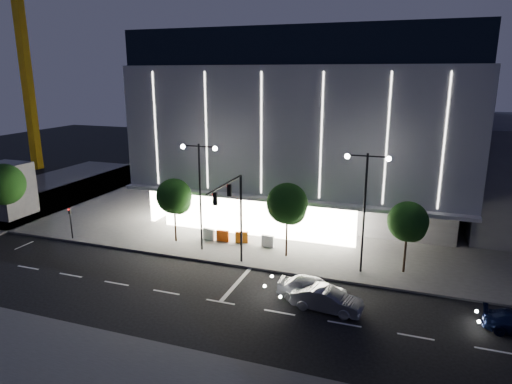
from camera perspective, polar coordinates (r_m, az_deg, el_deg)
The scene contains 17 objects.
ground at distance 32.45m, azimuth -6.67°, elevation -11.74°, with size 160.00×160.00×0.00m, color black.
sidewalk_museum at distance 52.59m, azimuth 9.94°, elevation -1.34°, with size 70.00×40.00×0.15m, color #474747.
museum at distance 49.57m, azimuth 7.74°, elevation 8.63°, with size 30.00×25.80×18.00m.
traffic_mast at distance 33.05m, azimuth -2.83°, elevation -1.78°, with size 0.33×5.89×7.07m.
street_lamp_west at distance 36.77m, azimuth -7.04°, elevation 1.32°, with size 3.16×0.36×9.00m.
street_lamp_east at distance 33.18m, azimuth 13.49°, elevation -0.45°, with size 3.16×0.36×9.00m.
ped_signal_far at distance 43.31m, azimuth -22.16°, elevation -3.22°, with size 0.22×0.24×3.00m.
tower_crane at distance 76.62m, azimuth -26.75°, elevation 17.78°, with size 32.00×2.00×28.50m.
tree_left at distance 39.49m, azimuth -10.16°, elevation -0.75°, with size 3.02×3.02×5.72m.
tree_mid at distance 35.65m, azimuth 3.96°, elevation -1.74°, with size 3.25×3.25×6.15m.
tree_right at distance 34.59m, azimuth 18.47°, elevation -3.78°, with size 2.91×2.91×5.51m.
car_lead at distance 30.50m, azimuth 7.05°, elevation -11.92°, with size 1.85×4.61×1.57m, color #A9ACB1.
car_second at distance 29.45m, azimuth 8.85°, elevation -13.13°, with size 1.55×4.44×1.46m, color gray.
barrier_a at distance 39.92m, azimuth -4.17°, elevation -5.49°, with size 1.10×0.25×1.00m, color #F7520D.
barrier_b at distance 40.44m, azimuth -5.92°, elevation -5.26°, with size 1.10×0.25×1.00m, color beige.
barrier_c at distance 39.48m, azimuth -1.81°, elevation -5.69°, with size 1.10×0.25×1.00m, color #D55B0B.
barrier_d at distance 38.60m, azimuth 1.49°, elevation -6.17°, with size 1.10×0.25×1.00m, color white.
Camera 1 is at (13.16, -25.94, 14.38)m, focal length 32.00 mm.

